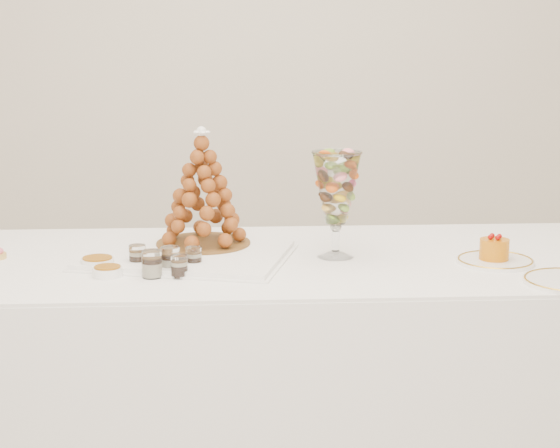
{
  "coord_description": "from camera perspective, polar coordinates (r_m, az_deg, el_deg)",
  "views": [
    {
      "loc": [
        0.01,
        -2.5,
        1.53
      ],
      "look_at": [
        0.09,
        0.22,
        0.94
      ],
      "focal_mm": 60.0,
      "sensor_mm": 36.0,
      "label": 1
    }
  ],
  "objects": [
    {
      "name": "buffet_table",
      "position": [
        2.96,
        0.74,
        -9.84
      ],
      "size": [
        2.2,
        0.93,
        0.83
      ],
      "rotation": [
        0.0,
        0.0,
        0.03
      ],
      "color": "white",
      "rests_on": "ground"
    },
    {
      "name": "lace_tray",
      "position": [
        2.83,
        -5.7,
        -1.92
      ],
      "size": [
        0.66,
        0.55,
        0.02
      ],
      "primitive_type": "cube",
      "rotation": [
        0.0,
        0.0,
        -0.23
      ],
      "color": "white",
      "rests_on": "buffet_table"
    },
    {
      "name": "macaron_vase",
      "position": [
        2.8,
        3.46,
        2.12
      ],
      "size": [
        0.15,
        0.15,
        0.32
      ],
      "color": "white",
      "rests_on": "buffet_table"
    },
    {
      "name": "cake_plate",
      "position": [
        2.83,
        12.98,
        -2.23
      ],
      "size": [
        0.23,
        0.23,
        0.01
      ],
      "primitive_type": "cylinder",
      "color": "white",
      "rests_on": "buffet_table"
    },
    {
      "name": "verrine_a",
      "position": [
        2.74,
        -8.68,
        -1.95
      ],
      "size": [
        0.06,
        0.06,
        0.07
      ],
      "primitive_type": "cylinder",
      "rotation": [
        0.0,
        0.0,
        -0.21
      ],
      "color": "white",
      "rests_on": "buffet_table"
    },
    {
      "name": "verrine_b",
      "position": [
        2.67,
        -6.71,
        -2.18
      ],
      "size": [
        0.06,
        0.06,
        0.07
      ],
      "primitive_type": "cylinder",
      "rotation": [
        0.0,
        0.0,
        0.01
      ],
      "color": "white",
      "rests_on": "buffet_table"
    },
    {
      "name": "verrine_c",
      "position": [
        2.71,
        -5.28,
        -2.06
      ],
      "size": [
        0.05,
        0.05,
        0.06
      ],
      "primitive_type": "cylinder",
      "rotation": [
        0.0,
        0.0,
        0.21
      ],
      "color": "white",
      "rests_on": "buffet_table"
    },
    {
      "name": "verrine_d",
      "position": [
        2.63,
        -7.81,
        -2.43
      ],
      "size": [
        0.06,
        0.06,
        0.08
      ],
      "primitive_type": "cylinder",
      "rotation": [
        0.0,
        0.0,
        -0.07
      ],
      "color": "white",
      "rests_on": "buffet_table"
    },
    {
      "name": "verrine_e",
      "position": [
        2.62,
        -6.16,
        -2.58
      ],
      "size": [
        0.05,
        0.05,
        0.06
      ],
      "primitive_type": "cylinder",
      "rotation": [
        0.0,
        0.0,
        0.12
      ],
      "color": "white",
      "rests_on": "buffet_table"
    },
    {
      "name": "ramekin_back",
      "position": [
        2.75,
        -11.06,
        -2.38
      ],
      "size": [
        0.1,
        0.1,
        0.03
      ],
      "primitive_type": "cylinder",
      "color": "white",
      "rests_on": "buffet_table"
    },
    {
      "name": "ramekin_front",
      "position": [
        2.66,
        -10.47,
        -2.89
      ],
      "size": [
        0.08,
        0.08,
        0.03
      ],
      "primitive_type": "cylinder",
      "color": "white",
      "rests_on": "buffet_table"
    },
    {
      "name": "croquembouche",
      "position": [
        2.89,
        -4.76,
        2.22
      ],
      "size": [
        0.29,
        0.29,
        0.37
      ],
      "rotation": [
        0.0,
        0.0,
        0.22
      ],
      "color": "brown",
      "rests_on": "lace_tray"
    },
    {
      "name": "mousse_cake",
      "position": [
        2.83,
        12.93,
        -1.48
      ],
      "size": [
        0.09,
        0.09,
        0.08
      ],
      "color": "#CB6D09",
      "rests_on": "cake_plate"
    }
  ]
}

